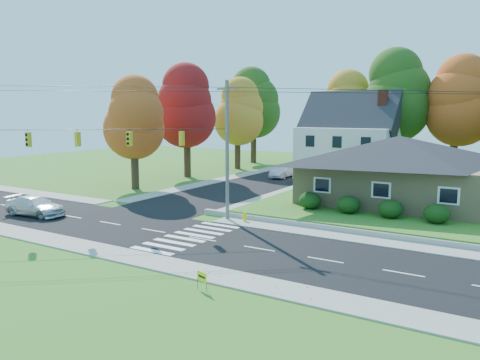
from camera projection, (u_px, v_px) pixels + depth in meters
The scene contains 21 objects.
ground at pixel (202, 239), 28.86m from camera, with size 120.00×120.00×0.00m, color #3D7923.
road_main at pixel (202, 239), 28.86m from camera, with size 90.00×8.00×0.02m, color black.
road_cross at pixel (276, 179), 54.97m from camera, with size 8.00×44.00×0.02m, color black.
sidewalk_north at pixel (244, 222), 33.09m from camera, with size 90.00×2.00×0.08m, color #9C9A90.
sidewalk_south at pixel (147, 260), 24.62m from camera, with size 90.00×2.00×0.08m, color #9C9A90.
lawn at pixel (470, 201), 39.96m from camera, with size 30.00×30.00×0.50m, color #3D7923.
ranch_house at pixel (398, 168), 37.85m from camera, with size 14.60×10.60×5.40m.
colonial_house at pixel (350, 141), 51.89m from camera, with size 10.40×8.40×9.60m.
hedge_row at pixel (369, 207), 33.16m from camera, with size 10.70×1.70×1.27m.
traffic_infrastructure at pixel (212, 154), 29.34m from camera, with size 38.10×10.66×10.00m.
tree_lot_0 at pixel (350, 108), 57.48m from camera, with size 6.72×6.72×12.51m.
tree_lot_1 at pixel (399, 96), 53.38m from camera, with size 7.84×7.84×14.60m.
tree_lot_2 at pixel (457, 101), 51.25m from camera, with size 7.28×7.28×13.56m.
tree_west_0 at pixel (133, 118), 46.68m from camera, with size 6.16×6.16×11.47m.
tree_west_1 at pixel (187, 106), 55.48m from camera, with size 7.28×7.28×13.56m.
tree_west_2 at pixel (238, 112), 63.53m from camera, with size 6.72×6.72×12.51m.
tree_west_3 at pixel (254, 103), 71.14m from camera, with size 7.84×7.84×14.60m.
silver_sedan at pixel (35, 206), 35.29m from camera, with size 2.03×4.99×1.45m, color silver.
white_car at pixel (283, 171), 55.75m from camera, with size 1.62×4.65×1.53m, color silver.
fire_hydrant at pixel (245, 218), 33.31m from camera, with size 0.39×0.31×0.69m.
yard_sign at pixel (202, 277), 20.57m from camera, with size 0.64×0.23×0.83m.
Camera 1 is at (16.47, -22.79, 7.79)m, focal length 35.00 mm.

